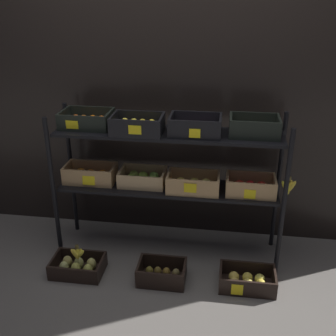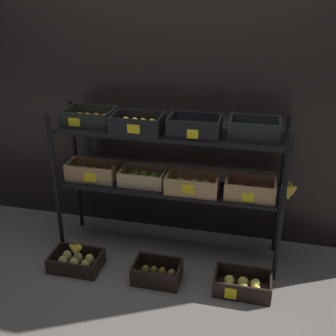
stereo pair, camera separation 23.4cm
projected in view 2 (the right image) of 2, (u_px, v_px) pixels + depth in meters
ground_plane at (168, 249)px, 3.22m from camera, size 10.00×10.00×0.00m
storefront_wall at (179, 95)px, 3.10m from camera, size 4.00×0.12×2.26m
display_rack at (167, 159)px, 2.91m from camera, size 1.72×0.39×1.09m
crate_ground_pear at (76, 262)px, 2.99m from camera, size 0.37×0.24×0.12m
crate_ground_kiwi at (157, 274)px, 2.87m from camera, size 0.33×0.22×0.14m
crate_ground_apple_gold at (242, 285)px, 2.76m from camera, size 0.38×0.23×0.13m
banana_bunch_loose at (76, 249)px, 2.94m from camera, size 0.12×0.04×0.12m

